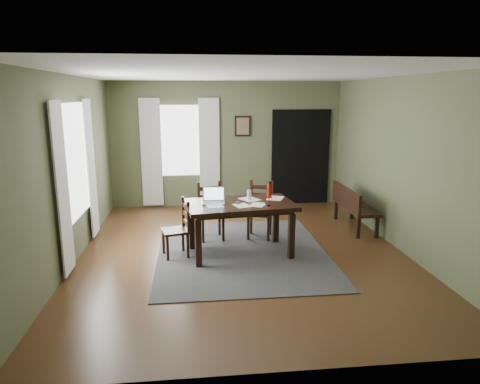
{
  "coord_description": "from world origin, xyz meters",
  "views": [
    {
      "loc": [
        -0.72,
        -6.3,
        2.41
      ],
      "look_at": [
        0.0,
        0.3,
        0.9
      ],
      "focal_mm": 32.0,
      "sensor_mm": 36.0,
      "label": 1
    }
  ],
  "objects": [
    {
      "name": "water_bottle",
      "position": [
        0.45,
        0.17,
        0.94
      ],
      "size": [
        0.09,
        0.09,
        0.27
      ],
      "rotation": [
        0.0,
        0.0,
        -0.16
      ],
      "color": "#AD1A0D",
      "rests_on": "dining_table"
    },
    {
      "name": "paper_e",
      "position": [
        -0.03,
        -0.24,
        0.82
      ],
      "size": [
        0.28,
        0.32,
        0.0
      ],
      "primitive_type": "cube",
      "rotation": [
        0.0,
        0.0,
        0.3
      ],
      "color": "white",
      "rests_on": "dining_table"
    },
    {
      "name": "paper_a",
      "position": [
        -0.43,
        -0.18,
        0.82
      ],
      "size": [
        0.28,
        0.34,
        0.0
      ],
      "primitive_type": "cube",
      "rotation": [
        0.0,
        0.0,
        0.16
      ],
      "color": "white",
      "rests_on": "dining_table"
    },
    {
      "name": "framed_picture",
      "position": [
        0.35,
        2.97,
        1.75
      ],
      "size": [
        0.34,
        0.03,
        0.44
      ],
      "color": "black",
      "rests_on": "ground"
    },
    {
      "name": "drinking_glass",
      "position": [
        0.12,
        0.13,
        0.89
      ],
      "size": [
        0.07,
        0.07,
        0.15
      ],
      "primitive_type": "cylinder",
      "rotation": [
        0.0,
        0.0,
        0.0
      ],
      "color": "silver",
      "rests_on": "dining_table"
    },
    {
      "name": "chair_end",
      "position": [
        -0.98,
        -0.05,
        0.43
      ],
      "size": [
        0.47,
        0.47,
        0.87
      ],
      "rotation": [
        0.0,
        0.0,
        -1.31
      ],
      "color": "black",
      "rests_on": "rug"
    },
    {
      "name": "paper_c",
      "position": [
        0.13,
        0.14,
        0.82
      ],
      "size": [
        0.36,
        0.38,
        0.0
      ],
      "primitive_type": "cube",
      "rotation": [
        0.0,
        0.0,
        0.54
      ],
      "color": "white",
      "rests_on": "dining_table"
    },
    {
      "name": "bench",
      "position": [
        2.15,
        1.02,
        0.46
      ],
      "size": [
        0.44,
        1.37,
        0.77
      ],
      "rotation": [
        0.0,
        0.0,
        1.57
      ],
      "color": "black",
      "rests_on": "ground"
    },
    {
      "name": "curtain_back_left",
      "position": [
        -1.62,
        2.94,
        1.2
      ],
      "size": [
        0.44,
        0.03,
        2.3
      ],
      "color": "silver",
      "rests_on": "ground"
    },
    {
      "name": "room_shell",
      "position": [
        0.0,
        0.0,
        1.8
      ],
      "size": [
        5.02,
        6.02,
        2.71
      ],
      "color": "#555D3C",
      "rests_on": "ground"
    },
    {
      "name": "paper_d",
      "position": [
        0.55,
        0.16,
        0.82
      ],
      "size": [
        0.33,
        0.36,
        0.0
      ],
      "primitive_type": "cube",
      "rotation": [
        0.0,
        0.0,
        -0.41
      ],
      "color": "white",
      "rests_on": "dining_table"
    },
    {
      "name": "window_left",
      "position": [
        -2.47,
        0.2,
        1.45
      ],
      "size": [
        0.01,
        1.3,
        1.7
      ],
      "color": "white",
      "rests_on": "ground"
    },
    {
      "name": "curtain_back_right",
      "position": [
        -0.38,
        2.94,
        1.2
      ],
      "size": [
        0.44,
        0.03,
        2.3
      ],
      "color": "silver",
      "rests_on": "ground"
    },
    {
      "name": "computer_mouse",
      "position": [
        -0.08,
        -0.11,
        0.83
      ],
      "size": [
        0.08,
        0.1,
        0.03
      ],
      "primitive_type": "cube",
      "rotation": [
        0.0,
        0.0,
        -0.31
      ],
      "color": "#3F3F42",
      "rests_on": "dining_table"
    },
    {
      "name": "curtain_left_near",
      "position": [
        -2.44,
        -0.62,
        1.2
      ],
      "size": [
        0.03,
        0.48,
        2.3
      ],
      "color": "silver",
      "rests_on": "ground"
    },
    {
      "name": "tv_remote",
      "position": [
        0.35,
        -0.23,
        0.83
      ],
      "size": [
        0.05,
        0.18,
        0.02
      ],
      "primitive_type": "cube",
      "rotation": [
        0.0,
        0.0,
        0.03
      ],
      "color": "black",
      "rests_on": "dining_table"
    },
    {
      "name": "window_back",
      "position": [
        -1.0,
        2.97,
        1.45
      ],
      "size": [
        1.0,
        0.01,
        1.5
      ],
      "color": "white",
      "rests_on": "ground"
    },
    {
      "name": "chair_back_left",
      "position": [
        -0.46,
        0.71,
        0.47
      ],
      "size": [
        0.47,
        0.47,
        0.96
      ],
      "rotation": [
        0.0,
        0.0,
        0.12
      ],
      "color": "black",
      "rests_on": "rug"
    },
    {
      "name": "ground",
      "position": [
        0.0,
        0.0,
        -0.01
      ],
      "size": [
        5.0,
        6.0,
        0.01
      ],
      "color": "#492C16"
    },
    {
      "name": "laptop",
      "position": [
        -0.43,
        -0.0,
        0.88
      ],
      "size": [
        0.36,
        0.29,
        0.23
      ],
      "rotation": [
        0.0,
        0.0,
        -0.07
      ],
      "color": "#B7B7BC",
      "rests_on": "dining_table"
    },
    {
      "name": "curtain_left_far",
      "position": [
        -2.44,
        1.02,
        1.2
      ],
      "size": [
        0.03,
        0.48,
        2.3
      ],
      "color": "silver",
      "rests_on": "ground"
    },
    {
      "name": "rug",
      "position": [
        0.0,
        0.0,
        0.01
      ],
      "size": [
        2.6,
        3.2,
        0.01
      ],
      "color": "#3A3A3A",
      "rests_on": "ground"
    },
    {
      "name": "doorway_back",
      "position": [
        1.65,
        2.97,
        1.05
      ],
      "size": [
        1.3,
        0.03,
        2.1
      ],
      "color": "black",
      "rests_on": "ground"
    },
    {
      "name": "dining_table",
      "position": [
        -0.04,
        -0.07,
        0.72
      ],
      "size": [
        1.72,
        1.16,
        0.81
      ],
      "rotation": [
        0.0,
        0.0,
        0.12
      ],
      "color": "black",
      "rests_on": "rug"
    },
    {
      "name": "chair_back_right",
      "position": [
        0.39,
        0.71,
        0.47
      ],
      "size": [
        0.52,
        0.52,
        0.96
      ],
      "rotation": [
        0.0,
        0.0,
        -0.28
      ],
      "color": "black",
      "rests_on": "rug"
    },
    {
      "name": "paper_b",
      "position": [
        0.21,
        -0.21,
        0.82
      ],
      "size": [
        0.32,
        0.34,
        0.0
      ],
      "primitive_type": "cube",
      "rotation": [
        0.0,
        0.0,
        -0.48
      ],
      "color": "white",
      "rests_on": "dining_table"
    }
  ]
}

